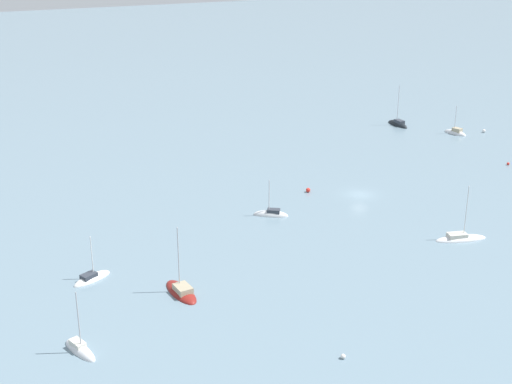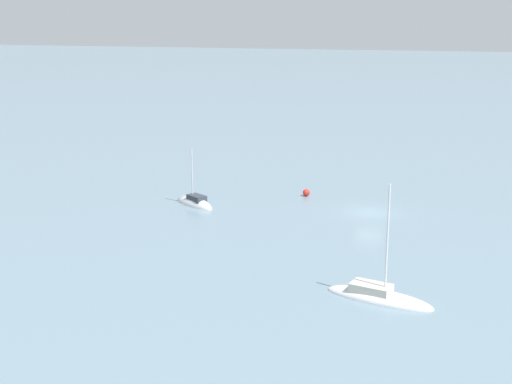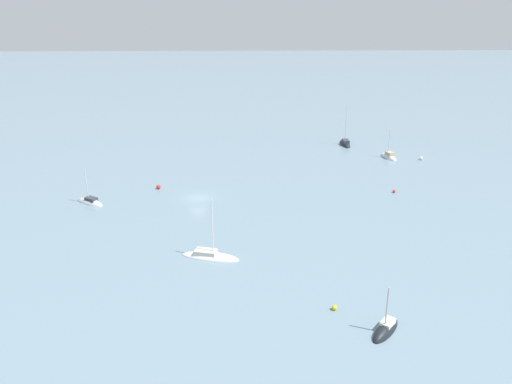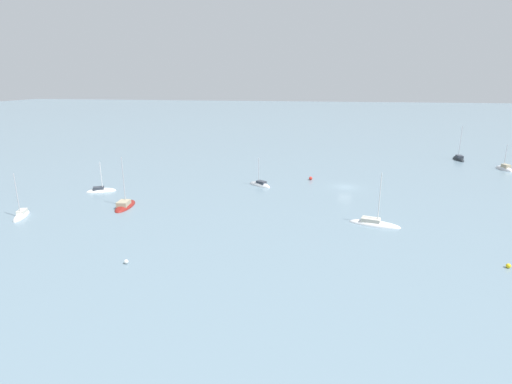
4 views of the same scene
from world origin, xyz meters
The scene contains 10 objects.
ground_plane centered at (0.00, 0.00, 0.00)m, with size 600.00×600.00×0.00m, color slate.
sailboat_3 centered at (-38.47, -22.35, 0.12)m, with size 3.26×5.55×6.97m.
sailboat_5 centered at (-21.33, 37.24, 0.07)m, with size 4.25×4.75×5.95m.
sailboat_6 centered at (-31.40, -33.30, 0.11)m, with size 2.11×6.50×9.94m.
sailboat_7 centered at (-3.21, 21.28, 0.10)m, with size 7.86×3.96×8.70m.
sailboat_8 centered at (17.33, 1.90, 0.08)m, with size 5.45×4.36×6.61m.
mooring_buoy_0 centered at (-16.96, 33.42, 0.28)m, with size 0.55×0.55×0.55m.
mooring_buoy_2 centered at (-44.80, -20.65, 0.36)m, with size 0.71×0.71×0.71m.
mooring_buoy_3 centered at (7.22, -4.62, 0.38)m, with size 0.75×0.75×0.75m.
mooring_buoy_4 centered at (-33.53, -1.48, 0.26)m, with size 0.52×0.52×0.52m.
Camera 3 is at (-7.32, 77.99, 29.90)m, focal length 35.00 mm.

